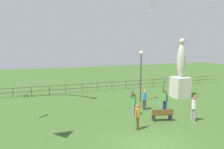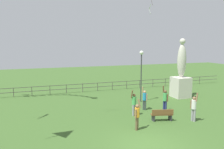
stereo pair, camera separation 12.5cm
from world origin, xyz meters
TOP-DOWN VIEW (x-y plane):
  - ground_plane at (0.00, 0.00)m, footprint 80.00×80.00m
  - statue_monument at (8.12, 8.51)m, footprint 1.55×1.55m
  - lamppost at (3.62, 8.26)m, footprint 0.36×0.36m
  - park_bench at (2.67, 3.05)m, footprint 1.55×0.77m
  - person_0 at (1.33, 4.79)m, footprint 0.51×0.32m
  - person_1 at (2.75, 5.83)m, footprint 0.33×0.46m
  - person_2 at (4.03, 4.85)m, footprint 0.32×0.53m
  - person_3 at (0.35, 2.17)m, footprint 0.48×0.39m
  - person_4 at (4.69, 2.31)m, footprint 0.32×0.55m
  - waterfront_railing at (-0.40, 14.00)m, footprint 36.06×0.06m

SIDE VIEW (x-z plane):
  - ground_plane at x=0.00m, z-range 0.00..0.00m
  - park_bench at x=2.67m, z-range 0.04..0.89m
  - waterfront_railing at x=-0.40m, z-range 0.16..1.11m
  - person_1 at x=2.75m, z-range 0.00..1.87m
  - person_3 at x=0.35m, z-range 0.00..1.92m
  - person_0 at x=1.33m, z-range 0.00..1.96m
  - person_2 at x=4.03m, z-range 0.00..2.03m
  - person_4 at x=4.69m, z-range 0.00..2.05m
  - statue_monument at x=8.12m, z-range -0.97..4.82m
  - lamppost at x=3.62m, z-range 1.04..5.71m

